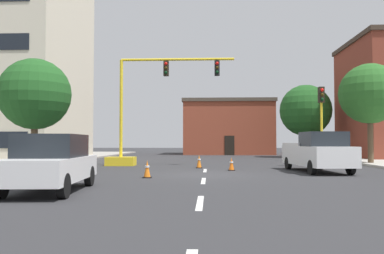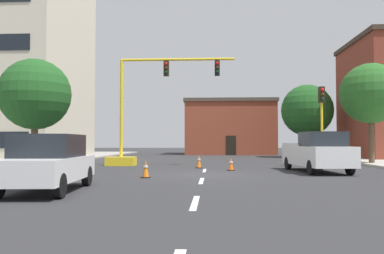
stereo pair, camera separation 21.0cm
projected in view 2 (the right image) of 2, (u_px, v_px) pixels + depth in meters
ground_plane at (203, 174)px, 18.34m from camera, size 160.00×160.00×0.00m
sidewalk_left at (16, 163)px, 27.01m from camera, size 6.00×56.00×0.14m
lane_stripe_seg_1 at (195, 203)px, 9.86m from camera, size 0.16×2.40×0.01m
lane_stripe_seg_2 at (201, 181)px, 15.35m from camera, size 0.16×2.40×0.01m
lane_stripe_seg_3 at (205, 170)px, 20.83m from camera, size 0.16×2.40×0.01m
building_tall_left at (1, 58)px, 32.19m from camera, size 12.66×11.35×16.63m
building_brick_center at (229, 128)px, 49.00m from camera, size 10.79×8.78×6.51m
traffic_signal_gantry at (137, 131)px, 25.26m from camera, size 8.10×1.20×6.83m
traffic_light_pole_right at (322, 108)px, 23.71m from camera, size 0.32×0.47×4.80m
tree_right_far at (307, 110)px, 38.10m from camera, size 4.93×4.93×6.99m
tree_left_near at (35, 95)px, 21.70m from camera, size 3.86×3.86×6.04m
tree_right_mid at (371, 94)px, 26.07m from camera, size 3.97×3.97×6.67m
pickup_truck_white at (317, 152)px, 19.87m from camera, size 2.52×5.57×1.99m
sedan_white_near_left at (48, 162)px, 12.12m from camera, size 2.20×4.63×1.74m
traffic_cone_roadside_a at (199, 161)px, 22.84m from camera, size 0.36×0.36×0.78m
traffic_cone_roadside_b at (146, 169)px, 16.66m from camera, size 0.36×0.36×0.74m
traffic_cone_roadside_c at (231, 164)px, 20.83m from camera, size 0.36×0.36×0.68m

